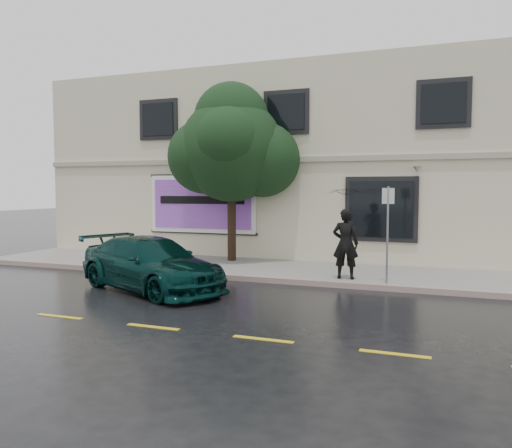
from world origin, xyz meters
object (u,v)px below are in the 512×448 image
(pedestrian, at_px, (345,244))
(street_tree, at_px, (231,150))
(fire_hydrant, at_px, (164,255))
(car, at_px, (151,264))

(pedestrian, xyz_separation_m, street_tree, (-4.30, 2.17, 2.80))
(street_tree, bearing_deg, pedestrian, -26.74)
(pedestrian, bearing_deg, fire_hydrant, -0.81)
(pedestrian, xyz_separation_m, fire_hydrant, (-5.53, -0.23, -0.53))
(street_tree, distance_m, fire_hydrant, 4.29)
(car, distance_m, fire_hydrant, 2.50)
(car, xyz_separation_m, pedestrian, (4.54, 2.53, 0.43))
(street_tree, xyz_separation_m, fire_hydrant, (-1.23, -2.40, -3.33))
(pedestrian, relative_size, fire_hydrant, 2.17)
(pedestrian, distance_m, fire_hydrant, 5.56)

